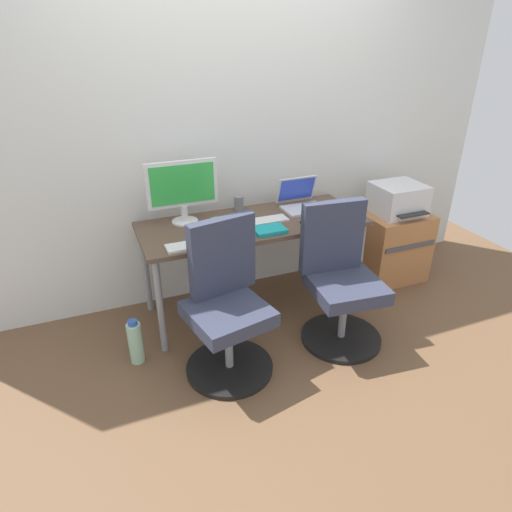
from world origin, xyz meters
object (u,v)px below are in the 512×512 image
office_chair_right (340,282)px  water_bottle_on_floor (135,342)px  side_cabinet (391,245)px  open_laptop (301,201)px  desktop_monitor (182,188)px  coffee_mug (216,225)px  office_chair_left (226,307)px  printer (398,199)px

office_chair_right → water_bottle_on_floor: bearing=169.9°
side_cabinet → open_laptop: size_ratio=1.85×
water_bottle_on_floor → desktop_monitor: (0.48, 0.48, 0.80)m
coffee_mug → office_chair_left: bearing=-102.0°
side_cabinet → water_bottle_on_floor: 2.20m
side_cabinet → coffee_mug: size_ratio=6.22×
office_chair_left → side_cabinet: bearing=19.0°
office_chair_left → office_chair_right: bearing=0.1°
open_laptop → side_cabinet: bearing=-6.7°
office_chair_left → water_bottle_on_floor: bearing=156.2°
side_cabinet → water_bottle_on_floor: side_cabinet is taller
office_chair_left → desktop_monitor: desktop_monitor is taller
printer → open_laptop: 0.82m
office_chair_left → office_chair_right: size_ratio=1.00×
printer → open_laptop: (-0.82, 0.10, 0.06)m
open_laptop → coffee_mug: 0.75m
water_bottle_on_floor → desktop_monitor: 1.05m
office_chair_right → desktop_monitor: desktop_monitor is taller
printer → water_bottle_on_floor: 2.26m
open_laptop → coffee_mug: (-0.72, -0.19, -0.01)m
water_bottle_on_floor → desktop_monitor: bearing=44.9°
printer → coffee_mug: printer is taller
desktop_monitor → coffee_mug: size_ratio=5.22×
office_chair_right → coffee_mug: office_chair_right is taller
printer → coffee_mug: size_ratio=4.35×
coffee_mug → water_bottle_on_floor: bearing=-159.5°
side_cabinet → printer: (0.00, -0.00, 0.41)m
office_chair_left → printer: 1.75m
side_cabinet → printer: size_ratio=1.43×
desktop_monitor → coffee_mug: desktop_monitor is taller
printer → water_bottle_on_floor: bearing=-171.4°
printer → desktop_monitor: (-1.69, 0.15, 0.26)m
office_chair_left → coffee_mug: office_chair_left is taller
coffee_mug → desktop_monitor: bearing=122.6°
water_bottle_on_floor → coffee_mug: size_ratio=3.37×
office_chair_left → coffee_mug: bearing=78.0°
desktop_monitor → coffee_mug: 0.35m
water_bottle_on_floor → open_laptop: open_laptop is taller
open_laptop → coffee_mug: open_laptop is taller
office_chair_left → water_bottle_on_floor: size_ratio=3.03×
desktop_monitor → coffee_mug: bearing=-57.4°
desktop_monitor → open_laptop: size_ratio=1.55×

